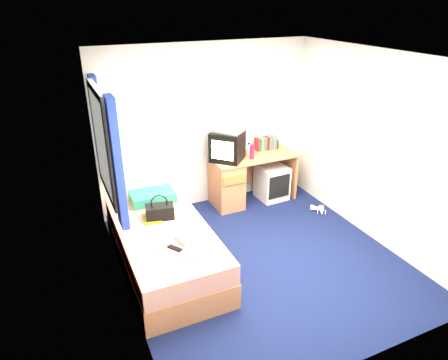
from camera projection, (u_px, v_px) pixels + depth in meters
name	position (u px, v px, depth m)	size (l,w,h in m)	color
ground	(260.00, 259.00, 4.92)	(3.40, 3.40, 0.00)	#0C1438
room_shell	(265.00, 148.00, 4.31)	(3.40, 3.40, 3.40)	white
bed	(165.00, 248.00, 4.66)	(1.01, 2.00, 0.54)	#C07A50
pillow	(153.00, 196.00, 5.13)	(0.55, 0.35, 0.12)	#166D94
desk	(237.00, 179.00, 6.08)	(1.30, 0.55, 0.75)	#C07A50
storage_cube	(272.00, 182.00, 6.30)	(0.43, 0.43, 0.54)	silver
crt_tv	(227.00, 146.00, 5.78)	(0.59, 0.59, 0.43)	black
vcr	(227.00, 129.00, 5.68)	(0.42, 0.30, 0.08)	silver
book_row	(266.00, 143.00, 6.24)	(0.34, 0.13, 0.20)	maroon
picture_frame	(276.00, 144.00, 6.31)	(0.02, 0.12, 0.14)	black
pink_water_bottle	(252.00, 152.00, 5.87)	(0.07, 0.07, 0.21)	#BF1B3E
aerosol_can	(249.00, 150.00, 5.98)	(0.05, 0.05, 0.18)	silver
handbag	(160.00, 211.00, 4.72)	(0.36, 0.25, 0.30)	black
towel	(191.00, 233.00, 4.35)	(0.29, 0.24, 0.10)	white
magazine	(152.00, 218.00, 4.74)	(0.21, 0.28, 0.01)	yellow
water_bottle	(163.00, 244.00, 4.20)	(0.07, 0.07, 0.20)	silver
colour_swatch_fan	(189.00, 256.00, 4.06)	(0.22, 0.06, 0.01)	gold
remote_control	(175.00, 248.00, 4.17)	(0.05, 0.16, 0.02)	black
window_assembly	(105.00, 145.00, 4.49)	(0.11, 1.42, 1.40)	silver
white_heels	(320.00, 210.00, 5.95)	(0.21, 0.31, 0.09)	white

